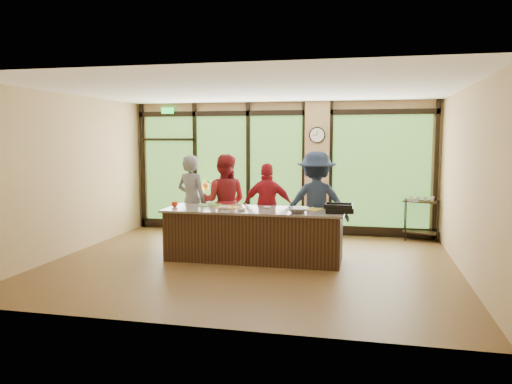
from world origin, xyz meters
The scene contains 25 objects.
floor centered at (0.00, 0.00, 0.00)m, with size 7.00×7.00×0.00m, color brown.
ceiling centered at (0.00, 0.00, 3.00)m, with size 7.00×7.00×0.00m, color white.
back_wall centered at (0.00, 3.00, 1.50)m, with size 7.00×7.00×0.00m, color tan.
left_wall centered at (-3.50, 0.00, 1.50)m, with size 6.00×6.00×0.00m, color tan.
right_wall centered at (3.50, 0.00, 1.50)m, with size 6.00×6.00×0.00m, color tan.
window_wall centered at (0.16, 2.95, 1.39)m, with size 6.90×0.12×3.00m.
island_base centered at (0.00, 0.30, 0.44)m, with size 3.10×1.00×0.88m, color #311E10.
countertop centered at (0.00, 0.30, 0.90)m, with size 3.20×1.10×0.04m, color slate.
wall_clock centered at (0.85, 2.87, 2.25)m, with size 0.36×0.04×0.36m.
cook_left centered at (-1.45, 1.05, 0.93)m, with size 0.68×0.44×1.86m, color slate.
cook_midleft centered at (-0.78, 1.08, 0.93)m, with size 0.91×0.71×1.87m, color maroon.
cook_midright centered at (0.10, 1.03, 0.85)m, with size 1.00×0.42×1.71m, color maroon.
cook_right centered at (1.04, 0.98, 0.97)m, with size 1.25×0.72×1.94m, color #1B263D.
roasting_pan centered at (1.50, 0.21, 0.96)m, with size 0.47×0.36×0.08m, color black.
mixing_bowl centered at (0.82, 0.05, 0.96)m, with size 0.35×0.35×0.09m, color silver.
cutting_board_left centered at (-0.93, 0.62, 0.93)m, with size 0.44×0.33×0.01m, color #4E8D33.
cutting_board_center centered at (-0.51, 0.41, 0.93)m, with size 0.42×0.32×0.01m, color gold.
cutting_board_right centered at (0.95, 0.48, 0.93)m, with size 0.41×0.31×0.01m, color gold.
prep_bowl_near centered at (-0.50, 0.17, 0.95)m, with size 0.16×0.16×0.05m, color white.
prep_bowl_mid centered at (-0.15, 0.04, 0.94)m, with size 0.13×0.13×0.04m, color white.
prep_bowl_far centered at (0.21, 0.42, 0.94)m, with size 0.14×0.14×0.03m, color white.
red_ramekin centered at (-1.50, 0.26, 0.97)m, with size 0.12×0.12×0.09m, color red.
flower_stand centered at (-1.76, 2.51, 0.37)m, with size 0.37×0.37×0.74m, color #311E10.
flower_vase centered at (-1.76, 2.51, 0.87)m, with size 0.25×0.25×0.26m, color #947550.
bar_cart centered at (3.10, 2.75, 0.57)m, with size 0.78×0.60×0.95m.
Camera 1 is at (1.96, -8.31, 2.18)m, focal length 35.00 mm.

